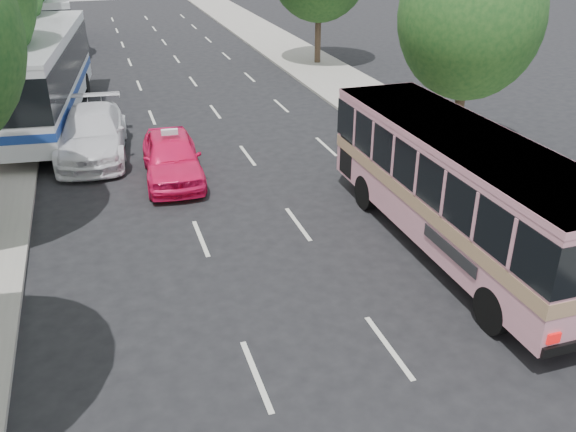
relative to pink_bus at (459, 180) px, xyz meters
name	(u,v)px	position (x,y,z in m)	size (l,w,h in m)	color
ground	(312,304)	(-4.50, -1.34, -2.04)	(120.00, 120.00, 0.00)	black
sidewalk_left	(2,105)	(-13.00, 18.66, -1.96)	(4.00, 90.00, 0.15)	#9E998E
sidewalk_right	(334,79)	(4.00, 18.66, -1.98)	(4.00, 90.00, 0.12)	#9E998E
tree_right_near	(474,11)	(4.28, 6.61, 3.16)	(5.10, 5.10, 7.95)	#38281E
pink_bus	(459,180)	(0.00, 0.00, 0.00)	(2.66, 10.28, 3.28)	#CF8597
pink_taxi	(172,157)	(-6.50, 7.24, -1.24)	(1.90, 4.71, 1.61)	#F9155A
white_pickup	(92,133)	(-9.00, 10.47, -1.18)	(2.41, 5.93, 1.72)	white
tour_coach_front	(39,70)	(-10.80, 15.23, 0.28)	(4.20, 13.09, 3.85)	silver
tour_coach_rear	(51,14)	(-10.80, 33.43, 0.09)	(2.78, 11.87, 3.54)	white
taxi_roof_sign	(169,132)	(-6.50, 7.24, -0.34)	(0.55, 0.18, 0.18)	silver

